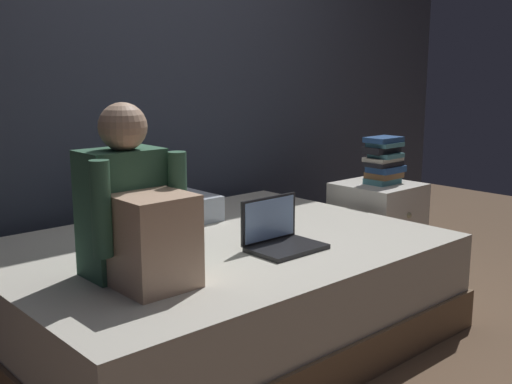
# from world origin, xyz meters

# --- Properties ---
(ground_plane) EXTENTS (8.00, 8.00, 0.00)m
(ground_plane) POSITION_xyz_m (0.00, 0.00, 0.00)
(ground_plane) COLOR brown
(wall_back) EXTENTS (5.60, 0.10, 2.70)m
(wall_back) POSITION_xyz_m (0.00, 1.20, 1.35)
(wall_back) COLOR #383D4C
(wall_back) RESTS_ON ground_plane
(bed) EXTENTS (2.00, 1.50, 0.46)m
(bed) POSITION_xyz_m (-0.20, 0.30, 0.23)
(bed) COLOR #7A6047
(bed) RESTS_ON ground_plane
(nightstand) EXTENTS (0.44, 0.46, 0.56)m
(nightstand) POSITION_xyz_m (1.10, 0.36, 0.28)
(nightstand) COLOR beige
(nightstand) RESTS_ON ground_plane
(person_sitting) EXTENTS (0.39, 0.44, 0.66)m
(person_sitting) POSITION_xyz_m (-0.73, 0.10, 0.71)
(person_sitting) COLOR #38664C
(person_sitting) RESTS_ON bed
(laptop) EXTENTS (0.32, 0.23, 0.22)m
(laptop) POSITION_xyz_m (-0.06, 0.02, 0.52)
(laptop) COLOR black
(laptop) RESTS_ON bed
(pillow) EXTENTS (0.56, 0.36, 0.13)m
(pillow) POSITION_xyz_m (-0.20, 0.75, 0.53)
(pillow) COLOR silver
(pillow) RESTS_ON bed
(book_stack) EXTENTS (0.24, 0.17, 0.28)m
(book_stack) POSITION_xyz_m (1.12, 0.34, 0.70)
(book_stack) COLOR teal
(book_stack) RESTS_ON nightstand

